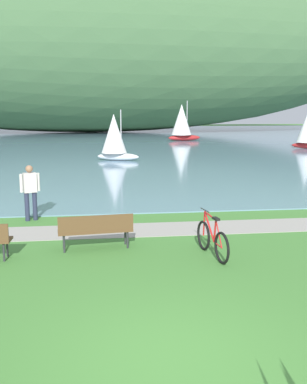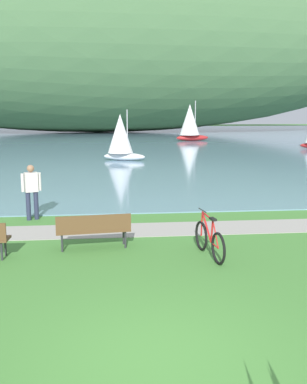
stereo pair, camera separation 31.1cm
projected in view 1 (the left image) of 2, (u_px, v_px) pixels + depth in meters
ground_plane at (169, 360)px, 6.11m from camera, size 200.00×200.00×0.00m
bay_water at (104, 138)px, 53.66m from camera, size 180.00×80.00×0.04m
distant_hillside at (87, 44)px, 65.79m from camera, size 92.28×28.00×25.61m
shoreline_path at (131, 230)px, 12.70m from camera, size 60.00×1.50×0.01m
park_bench_near_camera at (96, 229)px, 10.88m from camera, size 1.84×0.66×0.88m
bicycle_leaning_near_bench at (212, 240)px, 10.38m from camera, size 0.34×1.76×1.01m
person_at_shoreline at (30, 189)px, 13.67m from camera, size 0.58×0.34×1.71m
sailboat_nearest_to_shore at (114, 137)px, 29.78m from camera, size 2.95×2.15×3.34m
sailboat_toward_hillside at (182, 122)px, 48.88m from camera, size 3.79×2.50×4.31m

